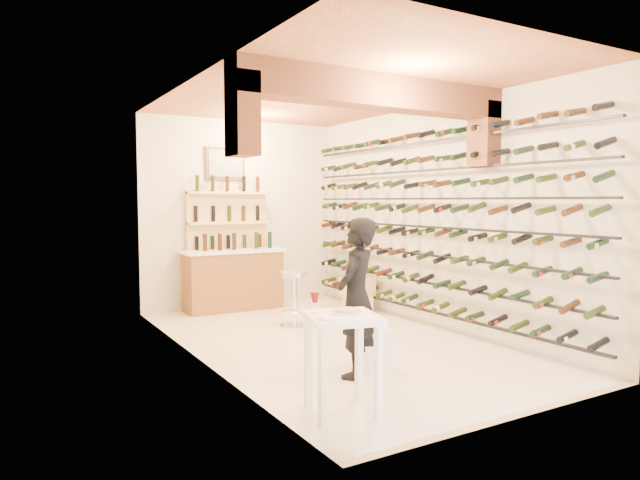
{
  "coord_description": "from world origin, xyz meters",
  "views": [
    {
      "loc": [
        -3.76,
        -6.13,
        1.82
      ],
      "look_at": [
        0.0,
        0.3,
        1.3
      ],
      "focal_mm": 31.59,
      "sensor_mm": 36.0,
      "label": 1
    }
  ],
  "objects_px": {
    "back_counter": "(234,278)",
    "tasting_table": "(342,332)",
    "person": "(357,298)",
    "white_stool": "(372,348)",
    "wine_rack": "(424,220)",
    "chrome_barstool": "(294,295)",
    "crate_lower": "(357,304)"
  },
  "relations": [
    {
      "from": "person",
      "to": "back_counter",
      "type": "bearing_deg",
      "value": -130.66
    },
    {
      "from": "back_counter",
      "to": "tasting_table",
      "type": "distance_m",
      "value": 4.89
    },
    {
      "from": "wine_rack",
      "to": "chrome_barstool",
      "type": "relative_size",
      "value": 7.04
    },
    {
      "from": "chrome_barstool",
      "to": "person",
      "type": "bearing_deg",
      "value": -102.06
    },
    {
      "from": "white_stool",
      "to": "crate_lower",
      "type": "bearing_deg",
      "value": 58.77
    },
    {
      "from": "tasting_table",
      "to": "chrome_barstool",
      "type": "relative_size",
      "value": 1.28
    },
    {
      "from": "person",
      "to": "chrome_barstool",
      "type": "relative_size",
      "value": 2.04
    },
    {
      "from": "tasting_table",
      "to": "person",
      "type": "height_order",
      "value": "person"
    },
    {
      "from": "wine_rack",
      "to": "white_stool",
      "type": "distance_m",
      "value": 2.53
    },
    {
      "from": "tasting_table",
      "to": "chrome_barstool",
      "type": "bearing_deg",
      "value": 84.29
    },
    {
      "from": "person",
      "to": "white_stool",
      "type": "bearing_deg",
      "value": 167.95
    },
    {
      "from": "tasting_table",
      "to": "crate_lower",
      "type": "relative_size",
      "value": 2.25
    },
    {
      "from": "tasting_table",
      "to": "white_stool",
      "type": "xyz_separation_m",
      "value": [
        0.98,
        0.92,
        -0.48
      ]
    },
    {
      "from": "wine_rack",
      "to": "tasting_table",
      "type": "relative_size",
      "value": 5.49
    },
    {
      "from": "white_stool",
      "to": "back_counter",
      "type": "bearing_deg",
      "value": 90.87
    },
    {
      "from": "white_stool",
      "to": "wine_rack",
      "type": "bearing_deg",
      "value": 34.66
    },
    {
      "from": "tasting_table",
      "to": "person",
      "type": "xyz_separation_m",
      "value": [
        0.68,
        0.78,
        0.12
      ]
    },
    {
      "from": "tasting_table",
      "to": "white_stool",
      "type": "relative_size",
      "value": 2.3
    },
    {
      "from": "back_counter",
      "to": "chrome_barstool",
      "type": "relative_size",
      "value": 2.1
    },
    {
      "from": "back_counter",
      "to": "white_stool",
      "type": "relative_size",
      "value": 3.76
    },
    {
      "from": "wine_rack",
      "to": "white_stool",
      "type": "relative_size",
      "value": 12.62
    },
    {
      "from": "back_counter",
      "to": "tasting_table",
      "type": "height_order",
      "value": "back_counter"
    },
    {
      "from": "tasting_table",
      "to": "chrome_barstool",
      "type": "height_order",
      "value": "tasting_table"
    },
    {
      "from": "wine_rack",
      "to": "white_stool",
      "type": "height_order",
      "value": "wine_rack"
    },
    {
      "from": "white_stool",
      "to": "person",
      "type": "relative_size",
      "value": 0.27
    },
    {
      "from": "chrome_barstool",
      "to": "crate_lower",
      "type": "bearing_deg",
      "value": 17.33
    },
    {
      "from": "crate_lower",
      "to": "chrome_barstool",
      "type": "bearing_deg",
      "value": -162.67
    },
    {
      "from": "crate_lower",
      "to": "person",
      "type": "bearing_deg",
      "value": -124.34
    },
    {
      "from": "white_stool",
      "to": "person",
      "type": "height_order",
      "value": "person"
    },
    {
      "from": "wine_rack",
      "to": "person",
      "type": "relative_size",
      "value": 3.46
    },
    {
      "from": "wine_rack",
      "to": "back_counter",
      "type": "relative_size",
      "value": 3.35
    },
    {
      "from": "person",
      "to": "crate_lower",
      "type": "height_order",
      "value": "person"
    }
  ]
}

